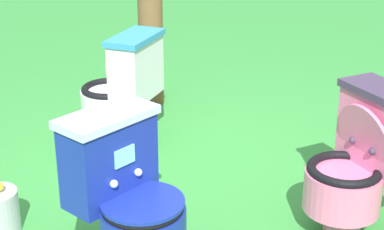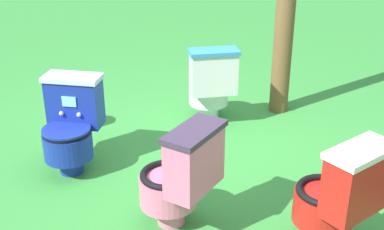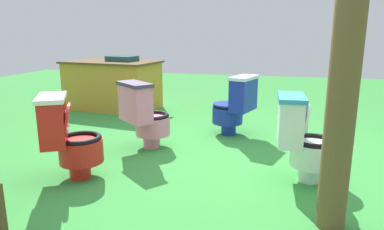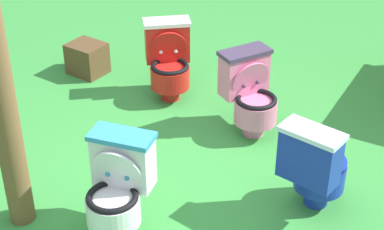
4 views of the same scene
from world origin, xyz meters
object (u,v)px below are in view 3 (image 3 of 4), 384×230
(toilet_white, at_px, (302,138))
(toilet_red, at_px, (68,137))
(wooden_post, at_px, (346,61))
(toilet_pink, at_px, (145,115))
(vendor_table, at_px, (113,84))
(toilet_blue, at_px, (235,105))
(lemon_bucket, at_px, (298,130))

(toilet_white, xyz_separation_m, toilet_red, (-1.90, -0.42, 0.00))
(toilet_white, distance_m, wooden_post, 1.00)
(toilet_pink, bearing_deg, wooden_post, 5.38)
(vendor_table, bearing_deg, toilet_white, -39.05)
(toilet_red, distance_m, toilet_blue, 2.02)
(toilet_red, bearing_deg, toilet_white, 73.23)
(toilet_red, xyz_separation_m, lemon_bucket, (1.94, 1.62, -0.26))
(toilet_red, height_order, toilet_blue, same)
(toilet_pink, relative_size, vendor_table, 0.46)
(toilet_red, bearing_deg, vendor_table, 169.23)
(toilet_pink, xyz_separation_m, lemon_bucket, (1.61, 0.73, -0.26))
(toilet_red, relative_size, vendor_table, 0.46)
(toilet_blue, distance_m, vendor_table, 2.36)
(toilet_blue, bearing_deg, toilet_red, 161.73)
(toilet_pink, bearing_deg, toilet_white, 23.15)
(toilet_red, distance_m, toilet_pink, 0.96)
(toilet_blue, relative_size, wooden_post, 0.34)
(toilet_white, height_order, wooden_post, wooden_post)
(lemon_bucket, bearing_deg, toilet_red, -140.15)
(vendor_table, relative_size, lemon_bucket, 5.68)
(toilet_pink, distance_m, lemon_bucket, 1.78)
(vendor_table, xyz_separation_m, wooden_post, (2.96, -2.99, 0.67))
(toilet_white, xyz_separation_m, toilet_blue, (-0.71, 1.20, -0.00))
(toilet_white, distance_m, lemon_bucket, 1.22)
(toilet_pink, relative_size, wooden_post, 0.34)
(wooden_post, bearing_deg, toilet_blue, 114.17)
(toilet_red, relative_size, wooden_post, 0.34)
(toilet_white, xyz_separation_m, wooden_post, (0.15, -0.71, 0.69))
(toilet_white, relative_size, vendor_table, 0.46)
(lemon_bucket, bearing_deg, toilet_white, -91.89)
(toilet_blue, relative_size, lemon_bucket, 2.63)
(vendor_table, xyz_separation_m, lemon_bucket, (2.85, -1.08, -0.28))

